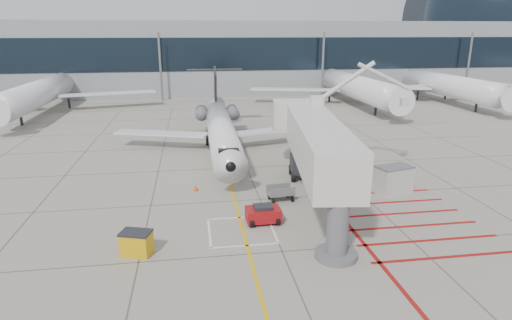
{
  "coord_description": "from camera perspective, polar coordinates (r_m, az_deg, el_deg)",
  "views": [
    {
      "loc": [
        -4.75,
        -25.42,
        12.08
      ],
      "look_at": [
        0.0,
        6.0,
        2.5
      ],
      "focal_mm": 30.0,
      "sensor_mm": 36.0,
      "label": 1
    }
  ],
  "objects": [
    {
      "name": "cone_nose",
      "position": [
        34.1,
        -8.04,
        -3.68
      ],
      "size": [
        0.37,
        0.37,
        0.52
      ],
      "primitive_type": "cone",
      "color": "#E3410B",
      "rests_on": "ground_plane"
    },
    {
      "name": "ground_power_unit",
      "position": [
        34.81,
        17.86,
        -2.49
      ],
      "size": [
        3.05,
        2.27,
        2.15
      ],
      "primitive_type": null,
      "rotation": [
        0.0,
        0.0,
        0.28
      ],
      "color": "#BAB8B1",
      "rests_on": "ground_plane"
    },
    {
      "name": "pushback_tug",
      "position": [
        28.18,
        0.96,
        -7.15
      ],
      "size": [
        2.27,
        1.45,
        1.31
      ],
      "primitive_type": null,
      "rotation": [
        0.0,
        0.0,
        0.02
      ],
      "color": "#9D0F12",
      "rests_on": "ground_plane"
    },
    {
      "name": "terminal_building",
      "position": [
        96.69,
        0.19,
        13.76
      ],
      "size": [
        180.0,
        28.0,
        14.0
      ],
      "primitive_type": "cube",
      "color": "gray",
      "rests_on": "ground_plane"
    },
    {
      "name": "bg_aircraft_b",
      "position": [
        75.2,
        -26.52,
        10.11
      ],
      "size": [
        33.61,
        37.34,
        11.2
      ],
      "primitive_type": null,
      "color": "silver",
      "rests_on": "ground_plane"
    },
    {
      "name": "terminal_glass_band",
      "position": [
        82.8,
        1.72,
        13.94
      ],
      "size": [
        180.0,
        0.1,
        6.0
      ],
      "primitive_type": "cube",
      "color": "black",
      "rests_on": "ground_plane"
    },
    {
      "name": "jet_bridge",
      "position": [
        29.7,
        8.34,
        1.01
      ],
      "size": [
        12.27,
        21.59,
        8.2
      ],
      "primitive_type": null,
      "rotation": [
        0.0,
        0.0,
        -0.13
      ],
      "color": "silver",
      "rests_on": "ground_plane"
    },
    {
      "name": "regional_jet",
      "position": [
        41.92,
        -4.55,
        5.38
      ],
      "size": [
        23.67,
        29.63,
        7.67
      ],
      "primitive_type": null,
      "rotation": [
        0.0,
        0.0,
        -0.02
      ],
      "color": "silver",
      "rests_on": "ground_plane"
    },
    {
      "name": "bg_aircraft_c",
      "position": [
        76.68,
        12.45,
        11.63
      ],
      "size": [
        34.31,
        38.12,
        11.44
      ],
      "primitive_type": null,
      "color": "silver",
      "rests_on": "ground_plane"
    },
    {
      "name": "spill_bin",
      "position": [
        25.33,
        -15.66,
        -10.6
      ],
      "size": [
        1.87,
        1.52,
        1.4
      ],
      "primitive_type": null,
      "rotation": [
        0.0,
        0.0,
        -0.31
      ],
      "color": "#D7A00B",
      "rests_on": "ground_plane"
    },
    {
      "name": "cone_side",
      "position": [
        32.59,
        2.48,
        -4.47
      ],
      "size": [
        0.4,
        0.4,
        0.56
      ],
      "primitive_type": "cone",
      "color": "red",
      "rests_on": "ground_plane"
    },
    {
      "name": "terminal_dome",
      "position": [
        121.23,
        30.69,
        15.45
      ],
      "size": [
        40.0,
        28.0,
        28.0
      ],
      "primitive_type": null,
      "color": "black",
      "rests_on": "terminal_building"
    },
    {
      "name": "bg_aircraft_d",
      "position": [
        84.1,
        23.36,
        10.98
      ],
      "size": [
        33.23,
        36.92,
        11.08
      ],
      "primitive_type": null,
      "color": "silver",
      "rests_on": "ground_plane"
    },
    {
      "name": "ground_plane",
      "position": [
        28.54,
        1.82,
        -8.27
      ],
      "size": [
        260.0,
        260.0,
        0.0
      ],
      "primitive_type": "plane",
      "color": "gray",
      "rests_on": "ground"
    },
    {
      "name": "baggage_cart",
      "position": [
        31.8,
        3.3,
        -4.41
      ],
      "size": [
        2.04,
        1.44,
        1.2
      ],
      "primitive_type": null,
      "rotation": [
        0.0,
        0.0,
        0.13
      ],
      "color": "#5E5F63",
      "rests_on": "ground_plane"
    }
  ]
}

